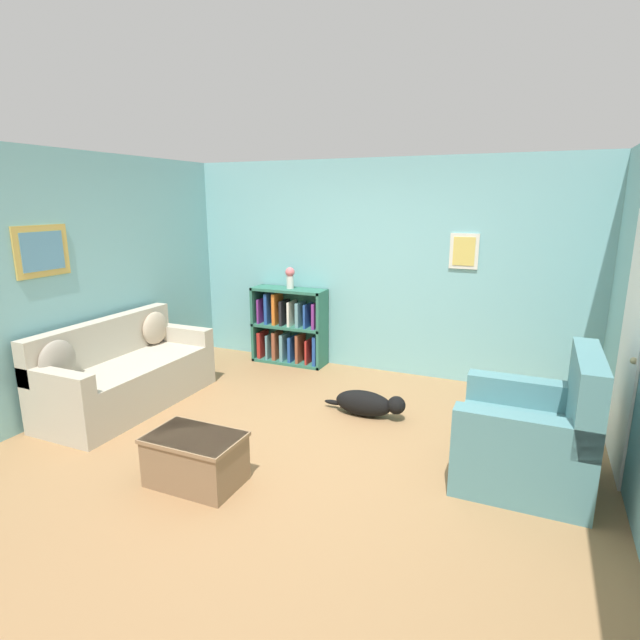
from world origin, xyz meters
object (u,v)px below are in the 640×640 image
Objects in this scene: recliner_chair at (532,436)px; dog at (368,403)px; vase at (290,277)px; coffee_table at (196,458)px; couch at (126,374)px; bookshelf at (289,328)px.

recliner_chair reaches higher than dog.
coffee_table is at bearing -77.44° from vase.
recliner_chair is at bearing 1.73° from couch.
dog is (1.49, -1.23, -0.34)m from bookshelf.
couch reaches higher than dog.
recliner_chair is 3.84× the size of vase.
coffee_table is at bearing -116.05° from dog.
dog is 2.16m from vase.
coffee_table is at bearing -30.56° from couch.
couch is 1.87× the size of bookshelf.
recliner_chair is 3.58m from vase.
bookshelf is 1.40× the size of coffee_table.
bookshelf is at bearing 64.62° from couch.
bookshelf reaches higher than couch.
recliner_chair reaches higher than coffee_table.
recliner_chair is (3.01, -1.84, -0.11)m from bookshelf.
bookshelf is 1.96m from dog.
coffee_table is (1.60, -0.95, -0.12)m from couch.
coffee_table is 0.82× the size of dog.
recliner_chair is (3.94, 0.12, 0.03)m from couch.
vase reaches higher than recliner_chair.
recliner_chair is at bearing 24.52° from coffee_table.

